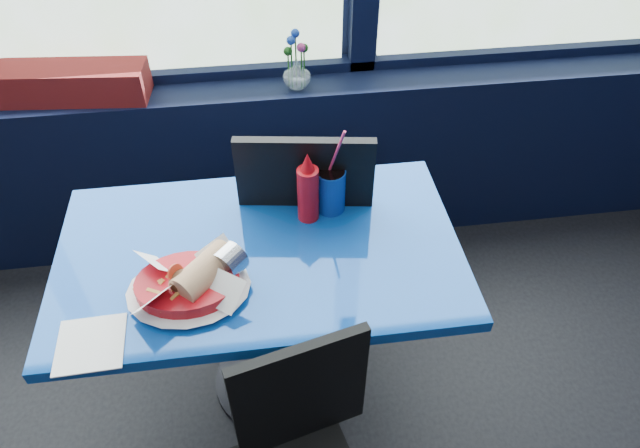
{
  "coord_description": "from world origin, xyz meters",
  "views": [
    {
      "loc": [
        0.33,
        0.82,
        1.99
      ],
      "look_at": [
        0.48,
        1.98,
        0.85
      ],
      "focal_mm": 32.0,
      "sensor_mm": 36.0,
      "label": 1
    }
  ],
  "objects_px": {
    "planter_box": "(60,83)",
    "ketchup_bottle": "(308,190)",
    "flower_vase": "(297,71)",
    "chair_near_back": "(297,216)",
    "soda_cup": "(331,189)",
    "near_table": "(264,288)",
    "food_basket": "(190,282)"
  },
  "relations": [
    {
      "from": "planter_box",
      "to": "food_basket",
      "type": "bearing_deg",
      "value": -57.7
    },
    {
      "from": "chair_near_back",
      "to": "ketchup_bottle",
      "type": "relative_size",
      "value": 4.02
    },
    {
      "from": "near_table",
      "to": "ketchup_bottle",
      "type": "distance_m",
      "value": 0.35
    },
    {
      "from": "near_table",
      "to": "chair_near_back",
      "type": "distance_m",
      "value": 0.34
    },
    {
      "from": "near_table",
      "to": "ketchup_bottle",
      "type": "bearing_deg",
      "value": 36.72
    },
    {
      "from": "soda_cup",
      "to": "ketchup_bottle",
      "type": "bearing_deg",
      "value": -156.53
    },
    {
      "from": "near_table",
      "to": "food_basket",
      "type": "xyz_separation_m",
      "value": [
        -0.19,
        -0.14,
        0.22
      ]
    },
    {
      "from": "flower_vase",
      "to": "ketchup_bottle",
      "type": "height_order",
      "value": "flower_vase"
    },
    {
      "from": "chair_near_back",
      "to": "near_table",
      "type": "bearing_deg",
      "value": 74.09
    },
    {
      "from": "flower_vase",
      "to": "ketchup_bottle",
      "type": "distance_m",
      "value": 0.7
    },
    {
      "from": "planter_box",
      "to": "ketchup_bottle",
      "type": "xyz_separation_m",
      "value": [
        0.86,
        -0.74,
        -0.01
      ]
    },
    {
      "from": "near_table",
      "to": "chair_near_back",
      "type": "relative_size",
      "value": 1.2
    },
    {
      "from": "chair_near_back",
      "to": "food_basket",
      "type": "distance_m",
      "value": 0.6
    },
    {
      "from": "chair_near_back",
      "to": "soda_cup",
      "type": "xyz_separation_m",
      "value": [
        0.09,
        -0.16,
        0.25
      ]
    },
    {
      "from": "planter_box",
      "to": "soda_cup",
      "type": "xyz_separation_m",
      "value": [
        0.94,
        -0.71,
        -0.04
      ]
    },
    {
      "from": "chair_near_back",
      "to": "flower_vase",
      "type": "height_order",
      "value": "flower_vase"
    },
    {
      "from": "flower_vase",
      "to": "food_basket",
      "type": "bearing_deg",
      "value": -112.34
    },
    {
      "from": "near_table",
      "to": "food_basket",
      "type": "distance_m",
      "value": 0.33
    },
    {
      "from": "chair_near_back",
      "to": "soda_cup",
      "type": "height_order",
      "value": "soda_cup"
    },
    {
      "from": "near_table",
      "to": "soda_cup",
      "type": "bearing_deg",
      "value": 32.93
    },
    {
      "from": "ketchup_bottle",
      "to": "food_basket",
      "type": "bearing_deg",
      "value": -143.95
    },
    {
      "from": "planter_box",
      "to": "near_table",
      "type": "bearing_deg",
      "value": -45.42
    },
    {
      "from": "food_basket",
      "to": "near_table",
      "type": "bearing_deg",
      "value": 12.55
    },
    {
      "from": "flower_vase",
      "to": "planter_box",
      "type": "bearing_deg",
      "value": 177.56
    },
    {
      "from": "near_table",
      "to": "soda_cup",
      "type": "relative_size",
      "value": 3.82
    },
    {
      "from": "chair_near_back",
      "to": "planter_box",
      "type": "height_order",
      "value": "chair_near_back"
    },
    {
      "from": "near_table",
      "to": "ketchup_bottle",
      "type": "relative_size",
      "value": 4.84
    },
    {
      "from": "flower_vase",
      "to": "near_table",
      "type": "bearing_deg",
      "value": -103.7
    },
    {
      "from": "flower_vase",
      "to": "food_basket",
      "type": "xyz_separation_m",
      "value": [
        -0.39,
        -0.96,
        -0.08
      ]
    },
    {
      "from": "soda_cup",
      "to": "near_table",
      "type": "bearing_deg",
      "value": -147.07
    },
    {
      "from": "planter_box",
      "to": "ketchup_bottle",
      "type": "distance_m",
      "value": 1.13
    },
    {
      "from": "chair_near_back",
      "to": "soda_cup",
      "type": "distance_m",
      "value": 0.32
    }
  ]
}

